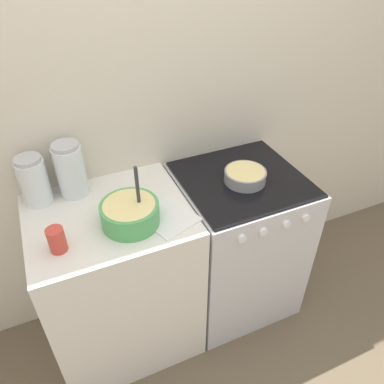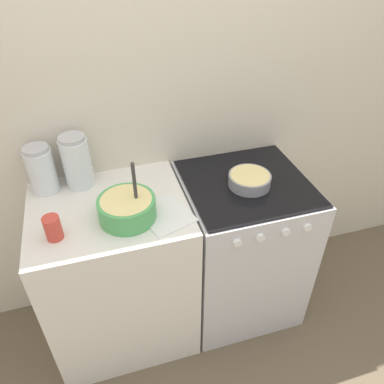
{
  "view_description": "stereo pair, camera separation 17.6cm",
  "coord_description": "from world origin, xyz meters",
  "px_view_note": "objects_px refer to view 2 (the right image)",
  "views": [
    {
      "loc": [
        -0.54,
        -1.04,
        2.04
      ],
      "look_at": [
        0.02,
        0.25,
        0.98
      ],
      "focal_mm": 35.0,
      "sensor_mm": 36.0,
      "label": 1
    },
    {
      "loc": [
        -0.38,
        -1.1,
        2.04
      ],
      "look_at": [
        0.02,
        0.25,
        0.98
      ],
      "focal_mm": 35.0,
      "sensor_mm": 36.0,
      "label": 2
    }
  ],
  "objects_px": {
    "storage_jar_left": "(42,172)",
    "mixing_bowl": "(127,207)",
    "storage_jar_middle": "(77,165)",
    "tin_can": "(53,228)",
    "baking_pan": "(250,180)",
    "stove": "(240,247)"
  },
  "relations": [
    {
      "from": "baking_pan",
      "to": "tin_can",
      "type": "relative_size",
      "value": 1.93
    },
    {
      "from": "storage_jar_middle",
      "to": "tin_can",
      "type": "bearing_deg",
      "value": -109.26
    },
    {
      "from": "stove",
      "to": "mixing_bowl",
      "type": "height_order",
      "value": "mixing_bowl"
    },
    {
      "from": "stove",
      "to": "storage_jar_left",
      "type": "bearing_deg",
      "value": 167.15
    },
    {
      "from": "baking_pan",
      "to": "storage_jar_left",
      "type": "relative_size",
      "value": 0.88
    },
    {
      "from": "tin_can",
      "to": "baking_pan",
      "type": "bearing_deg",
      "value": 7.02
    },
    {
      "from": "mixing_bowl",
      "to": "storage_jar_middle",
      "type": "bearing_deg",
      "value": 119.83
    },
    {
      "from": "mixing_bowl",
      "to": "storage_jar_middle",
      "type": "height_order",
      "value": "mixing_bowl"
    },
    {
      "from": "mixing_bowl",
      "to": "tin_can",
      "type": "xyz_separation_m",
      "value": [
        -0.32,
        -0.04,
        -0.0
      ]
    },
    {
      "from": "storage_jar_left",
      "to": "storage_jar_middle",
      "type": "distance_m",
      "value": 0.17
    },
    {
      "from": "stove",
      "to": "tin_can",
      "type": "relative_size",
      "value": 8.45
    },
    {
      "from": "mixing_bowl",
      "to": "baking_pan",
      "type": "xyz_separation_m",
      "value": [
        0.62,
        0.07,
        -0.03
      ]
    },
    {
      "from": "mixing_bowl",
      "to": "tin_can",
      "type": "height_order",
      "value": "mixing_bowl"
    },
    {
      "from": "baking_pan",
      "to": "tin_can",
      "type": "distance_m",
      "value": 0.95
    },
    {
      "from": "storage_jar_left",
      "to": "tin_can",
      "type": "relative_size",
      "value": 2.2
    },
    {
      "from": "baking_pan",
      "to": "storage_jar_middle",
      "type": "relative_size",
      "value": 0.78
    },
    {
      "from": "storage_jar_left",
      "to": "mixing_bowl",
      "type": "bearing_deg",
      "value": -42.66
    },
    {
      "from": "stove",
      "to": "tin_can",
      "type": "distance_m",
      "value": 1.09
    },
    {
      "from": "storage_jar_left",
      "to": "storage_jar_middle",
      "type": "xyz_separation_m",
      "value": [
        0.17,
        0.0,
        0.01
      ]
    },
    {
      "from": "stove",
      "to": "baking_pan",
      "type": "xyz_separation_m",
      "value": [
        -0.0,
        -0.03,
        0.5
      ]
    },
    {
      "from": "stove",
      "to": "storage_jar_left",
      "type": "relative_size",
      "value": 3.85
    },
    {
      "from": "stove",
      "to": "storage_jar_left",
      "type": "height_order",
      "value": "storage_jar_left"
    }
  ]
}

